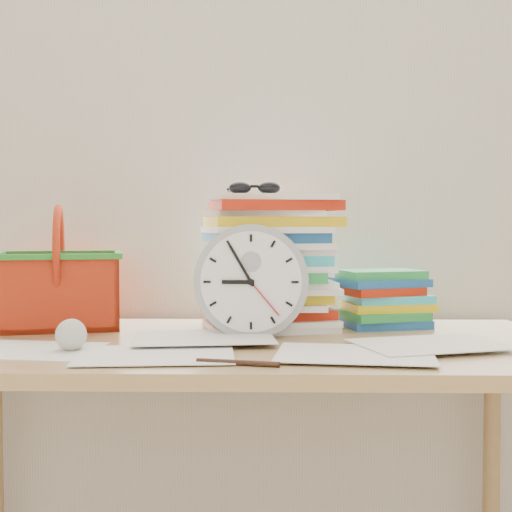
{
  "coord_description": "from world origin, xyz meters",
  "views": [
    {
      "loc": [
        0.07,
        0.07,
        1.0
      ],
      "look_at": [
        0.04,
        1.6,
        0.93
      ],
      "focal_mm": 50.0,
      "sensor_mm": 36.0,
      "label": 1
    }
  ],
  "objects_px": {
    "desk": "(236,375)",
    "clock": "(251,281)",
    "basket": "(59,268)",
    "book_stack": "(385,298)",
    "paper_stack": "(269,262)"
  },
  "relations": [
    {
      "from": "desk",
      "to": "paper_stack",
      "type": "distance_m",
      "value": 0.31
    },
    {
      "from": "clock",
      "to": "book_stack",
      "type": "bearing_deg",
      "value": 29.43
    },
    {
      "from": "paper_stack",
      "to": "basket",
      "type": "bearing_deg",
      "value": 179.43
    },
    {
      "from": "book_stack",
      "to": "basket",
      "type": "height_order",
      "value": "basket"
    },
    {
      "from": "desk",
      "to": "paper_stack",
      "type": "relative_size",
      "value": 4.32
    },
    {
      "from": "clock",
      "to": "desk",
      "type": "bearing_deg",
      "value": -126.41
    },
    {
      "from": "clock",
      "to": "book_stack",
      "type": "xyz_separation_m",
      "value": [
        0.33,
        0.18,
        -0.06
      ]
    },
    {
      "from": "desk",
      "to": "basket",
      "type": "xyz_separation_m",
      "value": [
        -0.44,
        0.19,
        0.22
      ]
    },
    {
      "from": "paper_stack",
      "to": "book_stack",
      "type": "xyz_separation_m",
      "value": [
        0.29,
        0.05,
        -0.09
      ]
    },
    {
      "from": "basket",
      "to": "paper_stack",
      "type": "bearing_deg",
      "value": -14.03
    },
    {
      "from": "clock",
      "to": "basket",
      "type": "distance_m",
      "value": 0.49
    },
    {
      "from": "clock",
      "to": "basket",
      "type": "height_order",
      "value": "basket"
    },
    {
      "from": "paper_stack",
      "to": "book_stack",
      "type": "bearing_deg",
      "value": 8.95
    },
    {
      "from": "desk",
      "to": "clock",
      "type": "distance_m",
      "value": 0.21
    },
    {
      "from": "book_stack",
      "to": "paper_stack",
      "type": "bearing_deg",
      "value": -171.05
    }
  ]
}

